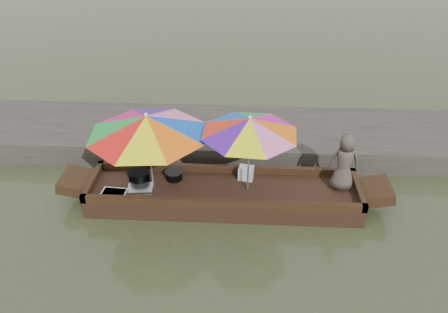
# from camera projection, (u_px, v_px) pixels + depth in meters

# --- Properties ---
(water) EXTENTS (80.00, 80.00, 0.00)m
(water) POSITION_uv_depth(u_px,v_px,m) (224.00, 203.00, 8.44)
(water) COLOR #363D22
(water) RESTS_ON ground
(dock) EXTENTS (22.00, 2.20, 0.50)m
(dock) POSITION_uv_depth(u_px,v_px,m) (229.00, 136.00, 10.17)
(dock) COLOR #2D2B26
(dock) RESTS_ON ground
(boat_hull) EXTENTS (5.11, 1.20, 0.35)m
(boat_hull) POSITION_uv_depth(u_px,v_px,m) (224.00, 196.00, 8.35)
(boat_hull) COLOR black
(boat_hull) RESTS_ON water
(cooking_pot) EXTENTS (0.39, 0.39, 0.21)m
(cooking_pot) POSITION_uv_depth(u_px,v_px,m) (139.00, 176.00, 8.41)
(cooking_pot) COLOR black
(cooking_pot) RESTS_ON boat_hull
(tray_crayfish) EXTENTS (0.49, 0.36, 0.09)m
(tray_crayfish) POSITION_uv_depth(u_px,v_px,m) (114.00, 194.00, 8.02)
(tray_crayfish) COLOR silver
(tray_crayfish) RESTS_ON boat_hull
(tray_scallop) EXTENTS (0.49, 0.37, 0.06)m
(tray_scallop) POSITION_uv_depth(u_px,v_px,m) (140.00, 189.00, 8.20)
(tray_scallop) COLOR silver
(tray_scallop) RESTS_ON boat_hull
(charcoal_grill) EXTENTS (0.33, 0.33, 0.15)m
(charcoal_grill) POSITION_uv_depth(u_px,v_px,m) (174.00, 175.00, 8.49)
(charcoal_grill) COLOR black
(charcoal_grill) RESTS_ON boat_hull
(supply_bag) EXTENTS (0.31, 0.27, 0.26)m
(supply_bag) POSITION_uv_depth(u_px,v_px,m) (246.00, 173.00, 8.46)
(supply_bag) COLOR silver
(supply_bag) RESTS_ON boat_hull
(vendor) EXTENTS (0.59, 0.41, 1.15)m
(vendor) POSITION_uv_depth(u_px,v_px,m) (344.00, 162.00, 7.98)
(vendor) COLOR #453D36
(vendor) RESTS_ON boat_hull
(umbrella_bow) EXTENTS (2.73, 2.73, 1.55)m
(umbrella_bow) POSITION_uv_depth(u_px,v_px,m) (150.00, 151.00, 7.90)
(umbrella_bow) COLOR blue
(umbrella_bow) RESTS_ON boat_hull
(umbrella_stern) EXTENTS (2.21, 2.21, 1.55)m
(umbrella_stern) POSITION_uv_depth(u_px,v_px,m) (249.00, 154.00, 7.82)
(umbrella_stern) COLOR #E514A3
(umbrella_stern) RESTS_ON boat_hull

